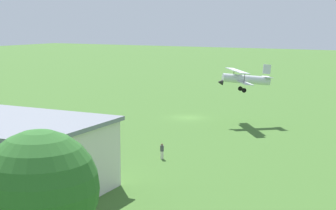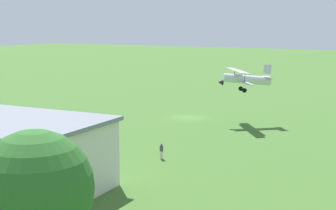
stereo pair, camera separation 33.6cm
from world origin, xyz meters
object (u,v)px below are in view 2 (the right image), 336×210
(person_walking_on_apron, at_px, (48,134))
(person_watching_takeoff, at_px, (161,151))
(person_crossing_taxiway, at_px, (39,132))
(tree_behind_hangar_right, at_px, (35,190))
(biplane, at_px, (245,79))

(person_walking_on_apron, bearing_deg, person_watching_takeoff, 178.96)
(person_crossing_taxiway, relative_size, person_watching_takeoff, 1.03)
(person_watching_takeoff, bearing_deg, person_crossing_taxiway, -2.79)
(person_watching_takeoff, relative_size, person_walking_on_apron, 0.93)
(person_crossing_taxiway, bearing_deg, tree_behind_hangar_right, 133.00)
(biplane, xyz_separation_m, tree_behind_hangar_right, (-10.43, 51.98, 0.67))
(person_crossing_taxiway, height_order, person_walking_on_apron, person_walking_on_apron)
(person_watching_takeoff, xyz_separation_m, tree_behind_hangar_right, (-10.95, 29.82, 6.17))
(biplane, xyz_separation_m, person_watching_takeoff, (0.52, 22.15, -5.50))
(person_watching_takeoff, bearing_deg, biplane, -91.35)
(biplane, bearing_deg, person_walking_on_apron, 53.42)
(person_crossing_taxiway, relative_size, tree_behind_hangar_right, 0.17)
(person_watching_takeoff, distance_m, person_walking_on_apron, 15.71)
(tree_behind_hangar_right, bearing_deg, person_walking_on_apron, -48.48)
(person_crossing_taxiway, height_order, person_watching_takeoff, person_crossing_taxiway)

